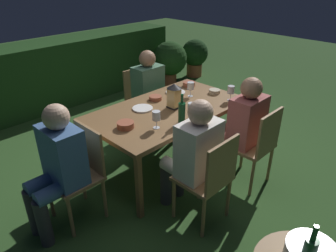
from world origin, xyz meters
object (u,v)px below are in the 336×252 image
object	(u,v)px
chair_head_near	(80,170)
person_in_blue	(57,164)
person_in_green	(152,91)
wine_glass_a	(191,108)
chair_side_left_b	(256,144)
wine_glass_d	(191,87)
chair_side_right_b	(142,98)
bowl_bread	(189,84)
wine_glass_c	(231,90)
plate_a	(143,108)
wine_glass_b	(156,116)
bowl_salad	(214,91)
chair_side_left_a	(209,177)
plate_b	(175,92)
potted_plant_by_hedge	(170,60)
person_in_rust	(241,124)
dining_table	(168,112)
bowl_dip	(155,98)
person_in_cream	(192,153)
lantern_centerpiece	(174,94)
bowl_olives	(126,125)
green_bottle_on_table	(182,112)

from	to	relation	value
chair_head_near	person_in_blue	xyz separation A→B (m)	(-0.20, 0.00, 0.15)
person_in_green	wine_glass_a	xyz separation A→B (m)	(-0.41, -1.03, 0.21)
chair_side_left_b	wine_glass_d	distance (m)	0.98
chair_side_right_b	bowl_bread	distance (m)	0.71
person_in_green	wine_glass_c	size ratio (longest dim) A/B	6.80
chair_head_near	plate_a	bearing A→B (deg)	10.63
wine_glass_d	wine_glass_c	bearing A→B (deg)	-60.74
wine_glass_d	person_in_green	bearing A→B (deg)	92.85
wine_glass_b	person_in_green	bearing A→B (deg)	49.53
wine_glass_c	wine_glass_d	world-z (taller)	same
plate_a	bowl_salad	size ratio (longest dim) A/B	1.66
plate_a	chair_side_left_a	bearing A→B (deg)	-99.25
chair_head_near	plate_b	world-z (taller)	chair_head_near
potted_plant_by_hedge	person_in_rust	bearing A→B (deg)	-121.86
wine_glass_a	potted_plant_by_hedge	size ratio (longest dim) A/B	0.20
chair_side_left_b	person_in_blue	world-z (taller)	person_in_blue
dining_table	chair_side_right_b	xyz separation A→B (m)	(0.38, 0.87, -0.19)
person_in_green	bowl_dip	xyz separation A→B (m)	(-0.32, -0.42, 0.12)
wine_glass_c	person_in_cream	bearing A→B (deg)	-162.42
plate_b	bowl_dip	xyz separation A→B (m)	(-0.31, 0.02, 0.02)
person_in_rust	chair_head_near	bearing A→B (deg)	155.49
person_in_cream	chair_side_left_a	bearing A→B (deg)	-90.00
chair_side_left_a	wine_glass_c	world-z (taller)	wine_glass_c
person_in_blue	lantern_centerpiece	world-z (taller)	person_in_blue
person_in_green	bowl_dip	bearing A→B (deg)	-127.74
plate_b	bowl_bread	distance (m)	0.29
person_in_blue	plate_b	world-z (taller)	person_in_blue
plate_a	bowl_salad	distance (m)	0.94
plate_b	bowl_dip	distance (m)	0.31
chair_side_right_b	bowl_salad	distance (m)	1.05
dining_table	plate_b	distance (m)	0.44
dining_table	bowl_olives	distance (m)	0.61
person_in_cream	bowl_bread	world-z (taller)	person_in_cream
person_in_green	chair_head_near	world-z (taller)	person_in_green
bowl_olives	chair_head_near	bearing A→B (deg)	175.41
dining_table	bowl_olives	xyz separation A→B (m)	(-0.60, -0.04, 0.09)
potted_plant_by_hedge	person_in_blue	bearing A→B (deg)	-149.84
lantern_centerpiece	wine_glass_d	distance (m)	0.37
plate_b	wine_glass_d	bearing A→B (deg)	-76.72
wine_glass_c	chair_side_right_b	bearing A→B (deg)	101.73
green_bottle_on_table	bowl_salad	xyz separation A→B (m)	(0.84, 0.24, -0.08)
chair_side_right_b	person_in_blue	distance (m)	1.89
chair_side_left_a	lantern_centerpiece	world-z (taller)	lantern_centerpiece
chair_side_left_b	wine_glass_a	size ratio (longest dim) A/B	5.15
chair_side_left_b	bowl_dip	xyz separation A→B (m)	(-0.32, 1.12, 0.27)
chair_head_near	bowl_bread	size ratio (longest dim) A/B	5.75
chair_head_near	potted_plant_by_hedge	size ratio (longest dim) A/B	1.04
chair_side_left_b	person_in_cream	bearing A→B (deg)	165.62
person_in_green	wine_glass_b	distance (m)	1.23
chair_side_left_b	plate_a	world-z (taller)	chair_side_left_b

